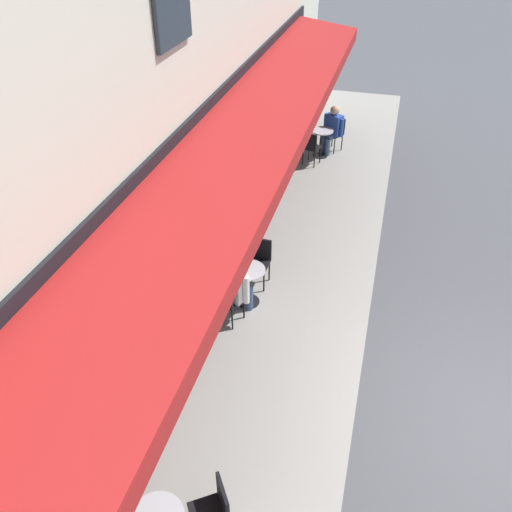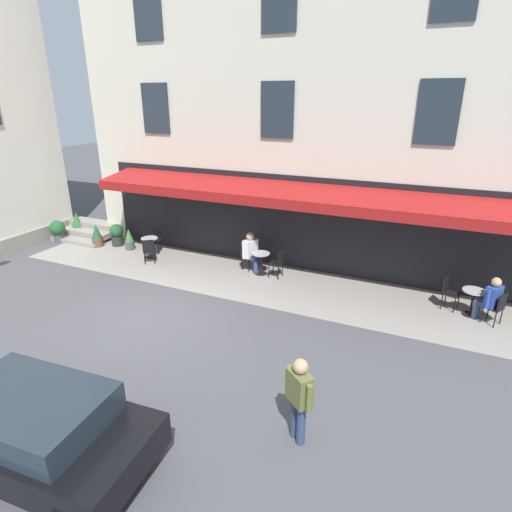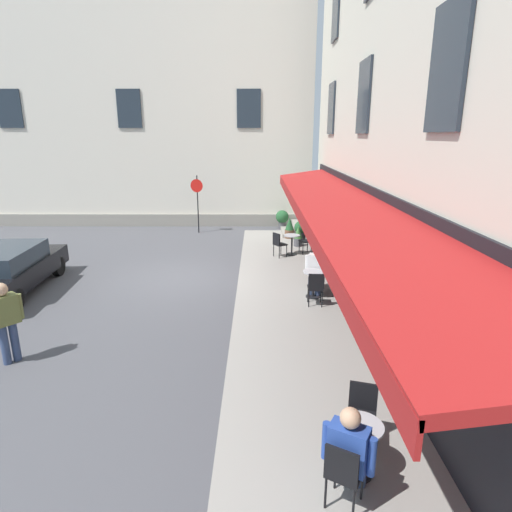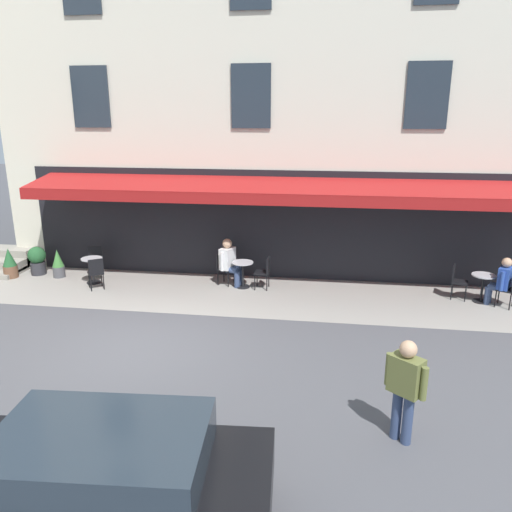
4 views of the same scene
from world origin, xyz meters
name	(u,v)px [view 1 (image 1 of 4)]	position (x,y,z in m)	size (l,w,h in m)	color
ground_plane	(486,423)	(0.00, 0.00, 0.00)	(70.00, 70.00, 0.00)	#4C4C51
sidewalk_cafe_terrace	(297,254)	(-3.25, -3.40, 0.00)	(20.50, 3.20, 0.01)	gray
cafe_chair_black_near_door	(215,508)	(2.43, -3.17, 0.55)	(0.56, 0.56, 0.91)	black
cafe_table_mid_terrace	(321,139)	(-7.93, -3.71, 0.49)	(0.60, 0.60, 0.75)	black
cafe_chair_black_corner_left	(336,131)	(-8.48, -3.40, 0.55)	(0.55, 0.55, 0.91)	black
cafe_chair_black_corner_right	(311,146)	(-7.33, -3.89, 0.55)	(0.50, 0.50, 0.91)	black
cafe_table_streetside	(248,281)	(-1.57, -3.94, 0.49)	(0.60, 0.60, 0.75)	black
cafe_chair_black_back_row	(259,258)	(-2.20, -3.91, 0.55)	(0.42, 0.42, 0.91)	black
cafe_chair_black_kerbside	(227,298)	(-0.97, -4.14, 0.55)	(0.51, 0.51, 0.91)	black
seated_patron_in_blue	(332,128)	(-8.30, -3.50, 0.70)	(0.63, 0.61, 1.29)	navy
seated_companion_in_white	(234,283)	(-1.18, -4.07, 0.72)	(0.66, 0.68, 1.36)	navy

